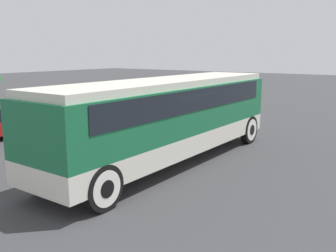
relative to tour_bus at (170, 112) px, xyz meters
name	(u,v)px	position (x,y,z in m)	size (l,w,h in m)	color
ground_plane	(168,163)	(-0.10, 0.00, -1.79)	(120.00, 120.00, 0.00)	#38383A
tour_bus	(170,112)	(0.00, 0.00, 0.00)	(10.77, 2.51, 2.94)	silver
parked_car_near	(125,116)	(3.36, 5.15, -1.10)	(4.26, 1.85, 1.40)	silver
parked_car_far	(110,109)	(4.75, 7.52, -1.09)	(4.14, 1.91, 1.42)	navy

